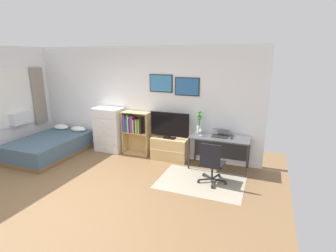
{
  "coord_description": "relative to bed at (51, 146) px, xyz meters",
  "views": [
    {
      "loc": [
        3.04,
        -3.34,
        2.44
      ],
      "look_at": [
        1.14,
        1.5,
        1.04
      ],
      "focal_mm": 27.51,
      "sensor_mm": 36.0,
      "label": 1
    }
  ],
  "objects": [
    {
      "name": "television",
      "position": [
        2.96,
        0.79,
        0.63
      ],
      "size": [
        0.96,
        0.16,
        0.64
      ],
      "color": "black",
      "rests_on": "tv_stand"
    },
    {
      "name": "dresser",
      "position": [
        1.25,
        0.79,
        0.35
      ],
      "size": [
        0.74,
        0.46,
        1.17
      ],
      "color": "white",
      "rests_on": "ground_plane"
    },
    {
      "name": "bookshelf",
      "position": [
        1.99,
        0.85,
        0.44
      ],
      "size": [
        0.71,
        0.3,
        1.1
      ],
      "color": "tan",
      "rests_on": "ground_plane"
    },
    {
      "name": "office_chair",
      "position": [
        4.17,
        -0.07,
        0.22
      ],
      "size": [
        0.57,
        0.58,
        0.86
      ],
      "rotation": [
        0.0,
        0.0,
        -0.07
      ],
      "color": "#232326",
      "rests_on": "ground_plane"
    },
    {
      "name": "ground_plane",
      "position": [
        2.04,
        -1.36,
        -0.23
      ],
      "size": [
        7.2,
        7.2,
        0.0
      ],
      "primitive_type": "plane",
      "color": "brown"
    },
    {
      "name": "computer_mouse",
      "position": [
        4.43,
        0.69,
        0.52
      ],
      "size": [
        0.06,
        0.1,
        0.03
      ],
      "primitive_type": "ellipsoid",
      "color": "#262628",
      "rests_on": "desk"
    },
    {
      "name": "bamboo_vase",
      "position": [
        3.65,
        0.88,
        0.76
      ],
      "size": [
        0.11,
        0.1,
        0.52
      ],
      "color": "silver",
      "rests_on": "desk"
    },
    {
      "name": "area_rug",
      "position": [
        3.97,
        -0.08,
        -0.23
      ],
      "size": [
        1.7,
        1.2,
        0.01
      ],
      "primitive_type": "cube",
      "color": "#9E937F",
      "rests_on": "ground_plane"
    },
    {
      "name": "wine_glass",
      "position": [
        3.75,
        0.66,
        0.64
      ],
      "size": [
        0.07,
        0.07,
        0.18
      ],
      "color": "silver",
      "rests_on": "desk"
    },
    {
      "name": "laptop",
      "position": [
        4.17,
        0.82,
        0.57
      ],
      "size": [
        0.36,
        0.39,
        0.16
      ],
      "rotation": [
        0.0,
        0.0,
        0.01
      ],
      "color": "#333338",
      "rests_on": "desk"
    },
    {
      "name": "bed",
      "position": [
        0.0,
        0.0,
        0.0
      ],
      "size": [
        1.37,
        2.05,
        0.59
      ],
      "rotation": [
        0.0,
        0.0,
        0.02
      ],
      "color": "brown",
      "rests_on": "ground_plane"
    },
    {
      "name": "desk",
      "position": [
        4.17,
        0.8,
        0.37
      ],
      "size": [
        1.3,
        0.59,
        0.74
      ],
      "color": "#4C4C4F",
      "rests_on": "ground_plane"
    },
    {
      "name": "wall_back_with_posters",
      "position": [
        2.05,
        1.07,
        1.12
      ],
      "size": [
        6.12,
        0.09,
        2.7
      ],
      "color": "white",
      "rests_on": "ground_plane"
    },
    {
      "name": "tv_stand",
      "position": [
        2.96,
        0.81,
        0.04
      ],
      "size": [
        0.88,
        0.41,
        0.55
      ],
      "color": "tan",
      "rests_on": "ground_plane"
    }
  ]
}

